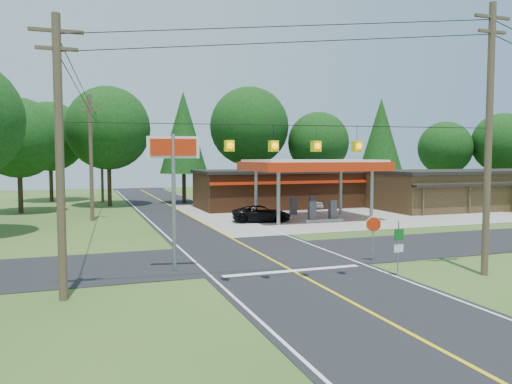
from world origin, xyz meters
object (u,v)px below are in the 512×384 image
object	(u,v)px
octagonal_stop_sign	(373,228)
gas_canopy	(313,167)
suv_car	(262,214)
sedan_car	(310,202)
big_stop_sign	(173,172)

from	to	relation	value
octagonal_stop_sign	gas_canopy	bearing A→B (deg)	74.30
octagonal_stop_sign	suv_car	bearing A→B (deg)	90.00
suv_car	sedan_car	world-z (taller)	sedan_car
gas_canopy	sedan_car	xyz separation A→B (m)	(3.66, 8.00, -3.61)
suv_car	gas_canopy	bearing A→B (deg)	-75.75
gas_canopy	octagonal_stop_sign	bearing A→B (deg)	-105.70
gas_canopy	octagonal_stop_sign	xyz separation A→B (m)	(-4.50, -16.01, -2.62)
suv_car	big_stop_sign	size ratio (longest dim) A/B	0.75
big_stop_sign	octagonal_stop_sign	size ratio (longest dim) A/B	2.73
sedan_car	gas_canopy	bearing A→B (deg)	-110.42
suv_car	octagonal_stop_sign	xyz separation A→B (m)	(0.00, -15.79, 1.01)
gas_canopy	suv_car	xyz separation A→B (m)	(-4.50, -0.22, -3.63)
gas_canopy	sedan_car	size ratio (longest dim) A/B	2.76
suv_car	octagonal_stop_sign	size ratio (longest dim) A/B	2.06
gas_canopy	big_stop_sign	world-z (taller)	big_stop_sign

